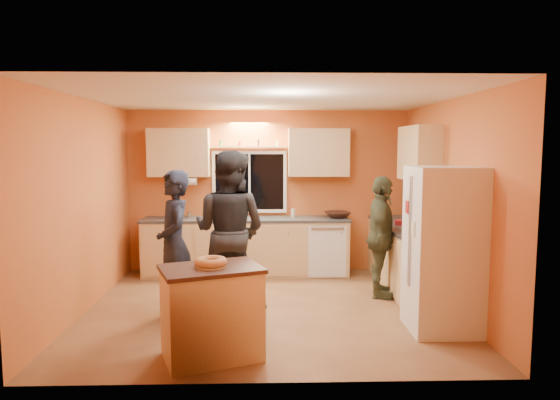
{
  "coord_description": "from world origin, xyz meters",
  "views": [
    {
      "loc": [
        -0.04,
        -6.07,
        2.0
      ],
      "look_at": [
        0.15,
        0.4,
        1.32
      ],
      "focal_mm": 32.0,
      "sensor_mm": 36.0,
      "label": 1
    }
  ],
  "objects_px": {
    "refrigerator": "(443,250)",
    "person_left": "(174,244)",
    "person_right": "(381,237)",
    "person_center": "(230,231)",
    "island": "(212,312)"
  },
  "relations": [
    {
      "from": "person_right",
      "to": "person_center",
      "type": "bearing_deg",
      "value": 117.1
    },
    {
      "from": "refrigerator",
      "to": "person_left",
      "type": "xyz_separation_m",
      "value": [
        -3.0,
        0.54,
        -0.03
      ]
    },
    {
      "from": "island",
      "to": "person_center",
      "type": "distance_m",
      "value": 1.53
    },
    {
      "from": "refrigerator",
      "to": "person_left",
      "type": "bearing_deg",
      "value": 169.8
    },
    {
      "from": "island",
      "to": "person_center",
      "type": "bearing_deg",
      "value": 66.64
    },
    {
      "from": "person_left",
      "to": "person_center",
      "type": "bearing_deg",
      "value": 90.49
    },
    {
      "from": "refrigerator",
      "to": "person_right",
      "type": "bearing_deg",
      "value": 107.38
    },
    {
      "from": "person_center",
      "to": "person_left",
      "type": "bearing_deg",
      "value": 42.64
    },
    {
      "from": "person_right",
      "to": "refrigerator",
      "type": "bearing_deg",
      "value": -149.23
    },
    {
      "from": "person_left",
      "to": "person_center",
      "type": "height_order",
      "value": "person_center"
    },
    {
      "from": "person_left",
      "to": "person_right",
      "type": "xyz_separation_m",
      "value": [
        2.61,
        0.71,
        -0.06
      ]
    },
    {
      "from": "person_right",
      "to": "island",
      "type": "bearing_deg",
      "value": 146.36
    },
    {
      "from": "island",
      "to": "person_left",
      "type": "relative_size",
      "value": 0.62
    },
    {
      "from": "island",
      "to": "refrigerator",
      "type": "bearing_deg",
      "value": -5.22
    },
    {
      "from": "island",
      "to": "person_center",
      "type": "height_order",
      "value": "person_center"
    }
  ]
}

